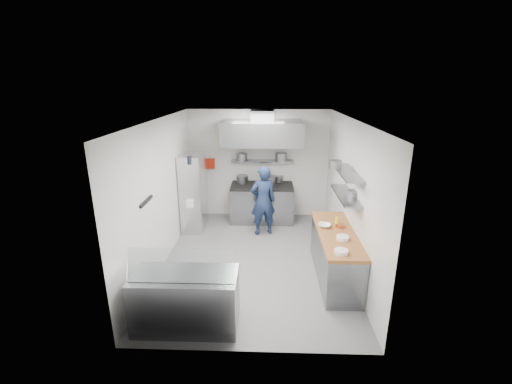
{
  "coord_description": "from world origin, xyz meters",
  "views": [
    {
      "loc": [
        0.24,
        -6.2,
        3.44
      ],
      "look_at": [
        0.0,
        0.6,
        1.25
      ],
      "focal_mm": 24.0,
      "sensor_mm": 36.0,
      "label": 1
    }
  ],
  "objects_px": {
    "chef": "(263,201)",
    "display_case": "(186,300)",
    "gas_range": "(262,204)",
    "wire_rack": "(194,192)"
  },
  "relations": [
    {
      "from": "chef",
      "to": "display_case",
      "type": "xyz_separation_m",
      "value": [
        -1.06,
        -3.27,
        -0.4
      ]
    },
    {
      "from": "gas_range",
      "to": "display_case",
      "type": "height_order",
      "value": "gas_range"
    },
    {
      "from": "gas_range",
      "to": "chef",
      "type": "bearing_deg",
      "value": -87.37
    },
    {
      "from": "gas_range",
      "to": "wire_rack",
      "type": "relative_size",
      "value": 0.86
    },
    {
      "from": "gas_range",
      "to": "chef",
      "type": "height_order",
      "value": "chef"
    },
    {
      "from": "wire_rack",
      "to": "display_case",
      "type": "height_order",
      "value": "wire_rack"
    },
    {
      "from": "gas_range",
      "to": "chef",
      "type": "xyz_separation_m",
      "value": [
        0.04,
        -0.83,
        0.37
      ]
    },
    {
      "from": "wire_rack",
      "to": "display_case",
      "type": "xyz_separation_m",
      "value": [
        0.6,
        -3.55,
        -0.5
      ]
    },
    {
      "from": "chef",
      "to": "display_case",
      "type": "bearing_deg",
      "value": 54.91
    },
    {
      "from": "chef",
      "to": "display_case",
      "type": "height_order",
      "value": "chef"
    }
  ]
}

